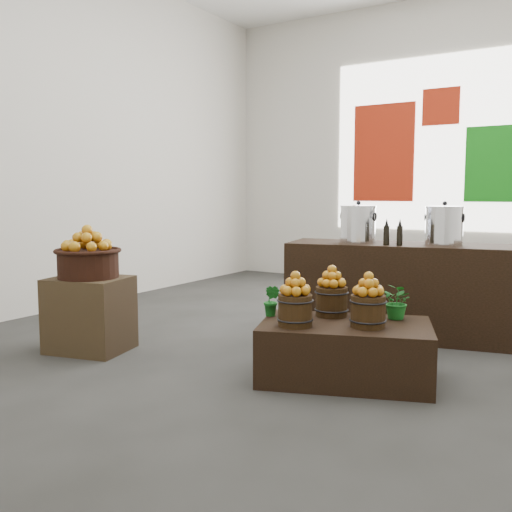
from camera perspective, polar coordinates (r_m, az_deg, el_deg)
The scene contains 22 objects.
ground at distance 5.34m, azimuth 5.90°, elevation -8.00°, with size 7.00×7.00×0.00m, color #393936.
back_wall at distance 8.49m, azimuth 16.61°, elevation 10.66°, with size 6.00×0.04×4.00m, color beige.
back_opening at distance 8.40m, azimuth 18.59°, elevation 10.65°, with size 3.20×0.02×2.40m, color white.
deco_red_left at distance 8.63m, azimuth 12.64°, elevation 10.02°, with size 0.90×0.04×1.40m, color #AC230D.
deco_green_right at distance 8.25m, azimuth 22.60°, elevation 8.49°, with size 0.70×0.04×1.00m, color #137D14.
deco_red_upper at distance 8.47m, azimuth 18.01°, elevation 14.03°, with size 0.50×0.04×0.50m, color #AC230D.
crate at distance 4.98m, azimuth -16.29°, elevation -5.61°, with size 0.62×0.51×0.62m, color #4E3D24.
wicker_basket at distance 4.91m, azimuth -16.44°, elevation -0.79°, with size 0.49×0.49×0.22m, color black.
apples_in_basket at distance 4.89m, azimuth -16.51°, elevation 1.72°, with size 0.39×0.39×0.21m, color #8D1904, non-canonical shape.
display_table at distance 4.13m, azimuth 8.90°, elevation -9.39°, with size 1.18×0.72×0.41m, color black.
apple_bucket_front_left at distance 3.93m, azimuth 3.94°, elevation -5.45°, with size 0.24×0.24×0.22m, color #31200D.
apples_in_bucket_front_left at distance 3.89m, azimuth 3.96°, elevation -2.74°, with size 0.18×0.18×0.16m, color #8D1904, non-canonical shape.
apple_bucket_front_right at distance 3.96m, azimuth 11.13°, elevation -5.45°, with size 0.24×0.24×0.22m, color #31200D.
apples_in_bucket_front_right at distance 3.93m, azimuth 11.19°, elevation -2.77°, with size 0.18×0.18×0.16m, color #8D1904, non-canonical shape.
apple_bucket_rear at distance 4.27m, azimuth 7.56°, elevation -4.52°, with size 0.24×0.24×0.22m, color #31200D.
apples_in_bucket_rear at distance 4.24m, azimuth 7.60°, elevation -2.03°, with size 0.18×0.18×0.16m, color #8D1904, non-canonical shape.
herb_garnish_right at distance 4.25m, azimuth 14.00°, elevation -4.43°, with size 0.23×0.20×0.26m, color #14611C.
herb_garnish_left at distance 4.22m, azimuth 1.60°, elevation -4.48°, with size 0.13×0.10×0.24m, color #14611C.
counter at distance 5.41m, azimuth 14.54°, elevation -3.32°, with size 2.10×0.67×0.86m, color black.
stock_pot_left at distance 5.40m, azimuth 10.18°, elevation 3.07°, with size 0.32×0.32×0.32m, color silver.
stock_pot_center at distance 5.33m, azimuth 18.29°, elevation 2.81°, with size 0.32×0.32×0.32m, color silver.
oil_cruets at distance 5.14m, azimuth 14.50°, elevation 2.33°, with size 0.15×0.06×0.24m, color black, non-canonical shape.
Camera 1 is at (2.25, -4.66, 1.31)m, focal length 40.00 mm.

